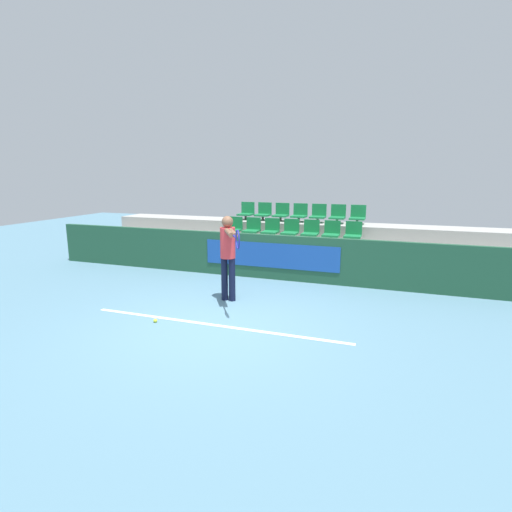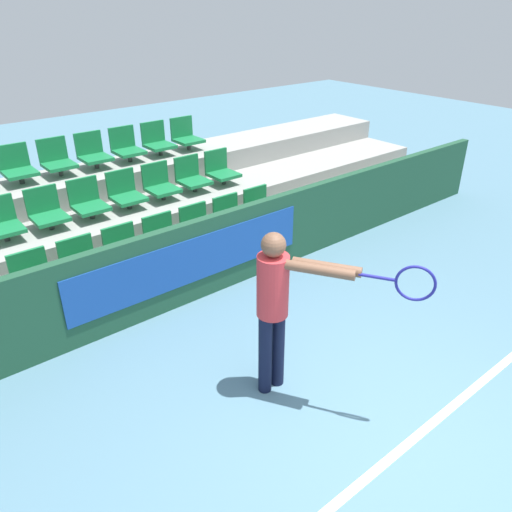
{
  "view_description": "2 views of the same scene",
  "coord_description": "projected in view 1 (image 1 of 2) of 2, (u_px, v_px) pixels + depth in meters",
  "views": [
    {
      "loc": [
        2.75,
        -5.63,
        2.48
      ],
      "look_at": [
        0.08,
        1.84,
        0.82
      ],
      "focal_mm": 28.0,
      "sensor_mm": 36.0,
      "label": 1
    },
    {
      "loc": [
        -2.82,
        -1.53,
        3.45
      ],
      "look_at": [
        0.23,
        2.21,
        0.91
      ],
      "focal_mm": 35.0,
      "sensor_mm": 36.0,
      "label": 2
    }
  ],
  "objects": [
    {
      "name": "ground_plane",
      "position": [
        214.0,
        325.0,
        6.6
      ],
      "size": [
        30.0,
        30.0,
        0.0
      ],
      "primitive_type": "plane",
      "color": "slate"
    },
    {
      "name": "court_baseline",
      "position": [
        214.0,
        325.0,
        6.61
      ],
      "size": [
        4.59,
        0.08,
        0.01
      ],
      "color": "white",
      "rests_on": "ground"
    },
    {
      "name": "barrier_wall",
      "position": [
        271.0,
        257.0,
        9.41
      ],
      "size": [
        12.15,
        0.14,
        1.06
      ],
      "color": "#1E4C33",
      "rests_on": "ground"
    },
    {
      "name": "bleacher_tier_front",
      "position": [
        278.0,
        266.0,
        10.03
      ],
      "size": [
        11.75,
        1.01,
        0.35
      ],
      "color": "#9E9E99",
      "rests_on": "ground"
    },
    {
      "name": "bleacher_tier_middle",
      "position": [
        289.0,
        252.0,
        10.92
      ],
      "size": [
        11.75,
        1.01,
        0.71
      ],
      "color": "#9E9E99",
      "rests_on": "ground"
    },
    {
      "name": "bleacher_tier_back",
      "position": [
        298.0,
        240.0,
        11.82
      ],
      "size": [
        11.75,
        1.01,
        1.06
      ],
      "color": "#9E9E99",
      "rests_on": "ground"
    },
    {
      "name": "stadium_chair_0",
      "position": [
        219.0,
        246.0,
        10.61
      ],
      "size": [
        0.42,
        0.45,
        0.53
      ],
      "color": "#333333",
      "rests_on": "bleacher_tier_front"
    },
    {
      "name": "stadium_chair_1",
      "position": [
        239.0,
        247.0,
        10.43
      ],
      "size": [
        0.42,
        0.45,
        0.53
      ],
      "color": "#333333",
      "rests_on": "bleacher_tier_front"
    },
    {
      "name": "stadium_chair_2",
      "position": [
        259.0,
        248.0,
        10.24
      ],
      "size": [
        0.42,
        0.45,
        0.53
      ],
      "color": "#333333",
      "rests_on": "bleacher_tier_front"
    },
    {
      "name": "stadium_chair_3",
      "position": [
        280.0,
        250.0,
        10.06
      ],
      "size": [
        0.42,
        0.45,
        0.53
      ],
      "color": "#333333",
      "rests_on": "bleacher_tier_front"
    },
    {
      "name": "stadium_chair_4",
      "position": [
        302.0,
        251.0,
        9.87
      ],
      "size": [
        0.42,
        0.45,
        0.53
      ],
      "color": "#333333",
      "rests_on": "bleacher_tier_front"
    },
    {
      "name": "stadium_chair_5",
      "position": [
        324.0,
        252.0,
        9.69
      ],
      "size": [
        0.42,
        0.45,
        0.53
      ],
      "color": "#333333",
      "rests_on": "bleacher_tier_front"
    },
    {
      "name": "stadium_chair_6",
      "position": [
        348.0,
        254.0,
        9.51
      ],
      "size": [
        0.42,
        0.45,
        0.53
      ],
      "color": "#333333",
      "rests_on": "bleacher_tier_front"
    },
    {
      "name": "stadium_chair_7",
      "position": [
        234.0,
        228.0,
        11.47
      ],
      "size": [
        0.42,
        0.45,
        0.53
      ],
      "color": "#333333",
      "rests_on": "bleacher_tier_middle"
    },
    {
      "name": "stadium_chair_8",
      "position": [
        252.0,
        228.0,
        11.29
      ],
      "size": [
        0.42,
        0.45,
        0.53
      ],
      "color": "#333333",
      "rests_on": "bleacher_tier_middle"
    },
    {
      "name": "stadium_chair_9",
      "position": [
        271.0,
        229.0,
        11.1
      ],
      "size": [
        0.42,
        0.45,
        0.53
      ],
      "color": "#333333",
      "rests_on": "bleacher_tier_middle"
    },
    {
      "name": "stadium_chair_10",
      "position": [
        290.0,
        230.0,
        10.92
      ],
      "size": [
        0.42,
        0.45,
        0.53
      ],
      "color": "#333333",
      "rests_on": "bleacher_tier_middle"
    },
    {
      "name": "stadium_chair_11",
      "position": [
        311.0,
        231.0,
        10.74
      ],
      "size": [
        0.42,
        0.45,
        0.53
      ],
      "color": "#333333",
      "rests_on": "bleacher_tier_middle"
    },
    {
      "name": "stadium_chair_12",
      "position": [
        331.0,
        232.0,
        10.55
      ],
      "size": [
        0.42,
        0.45,
        0.53
      ],
      "color": "#333333",
      "rests_on": "bleacher_tier_middle"
    },
    {
      "name": "stadium_chair_13",
      "position": [
        353.0,
        233.0,
        10.37
      ],
      "size": [
        0.42,
        0.45,
        0.53
      ],
      "color": "#333333",
      "rests_on": "bleacher_tier_middle"
    },
    {
      "name": "stadium_chair_14",
      "position": [
        246.0,
        212.0,
        12.34
      ],
      "size": [
        0.42,
        0.45,
        0.53
      ],
      "color": "#333333",
      "rests_on": "bleacher_tier_back"
    },
    {
      "name": "stadium_chair_15",
      "position": [
        264.0,
        213.0,
        12.15
      ],
      "size": [
        0.42,
        0.45,
        0.53
      ],
      "color": "#333333",
      "rests_on": "bleacher_tier_back"
    },
    {
      "name": "stadium_chair_16",
      "position": [
        281.0,
        213.0,
        11.97
      ],
      "size": [
        0.42,
        0.45,
        0.53
      ],
      "color": "#333333",
      "rests_on": "bleacher_tier_back"
    },
    {
      "name": "stadium_chair_17",
      "position": [
        299.0,
        214.0,
        11.78
      ],
      "size": [
        0.42,
        0.45,
        0.53
      ],
      "color": "#333333",
      "rests_on": "bleacher_tier_back"
    },
    {
      "name": "stadium_chair_18",
      "position": [
        318.0,
        215.0,
        11.6
      ],
      "size": [
        0.42,
        0.45,
        0.53
      ],
      "color": "#333333",
      "rests_on": "bleacher_tier_back"
    },
    {
      "name": "stadium_chair_19",
      "position": [
        338.0,
        215.0,
        11.41
      ],
      "size": [
        0.42,
        0.45,
        0.53
      ],
      "color": "#333333",
      "rests_on": "bleacher_tier_back"
    },
    {
      "name": "stadium_chair_20",
      "position": [
        358.0,
        216.0,
        11.23
      ],
      "size": [
        0.42,
        0.45,
        0.53
      ],
      "color": "#333333",
      "rests_on": "bleacher_tier_back"
    },
    {
      "name": "tennis_player",
      "position": [
        228.0,
        250.0,
        7.64
      ],
      "size": [
        0.86,
        1.3,
        1.67
      ],
      "rotation": [
        0.0,
        0.0,
        0.55
      ],
      "color": "black",
      "rests_on": "ground"
    },
    {
      "name": "tennis_ball",
      "position": [
        155.0,
        321.0,
        6.73
      ],
      "size": [
        0.07,
        0.07,
        0.07
      ],
      "color": "#CCDB33",
      "rests_on": "ground"
    }
  ]
}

